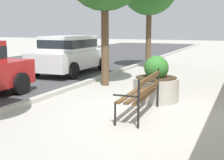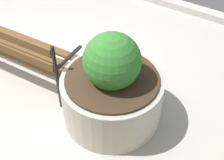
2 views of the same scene
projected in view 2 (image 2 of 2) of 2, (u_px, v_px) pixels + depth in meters
The scene contains 3 objects.
ground_plane at pixel (30, 79), 4.42m from camera, with size 80.00×80.00×0.00m, color #ADA8A0.
park_bench at pixel (10, 45), 4.09m from camera, with size 1.82×0.62×0.95m.
concrete_planter at pixel (112, 90), 3.63m from camera, with size 1.18×1.18×1.19m.
Camera 2 is at (2.72, -2.10, 3.01)m, focal length 50.37 mm.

